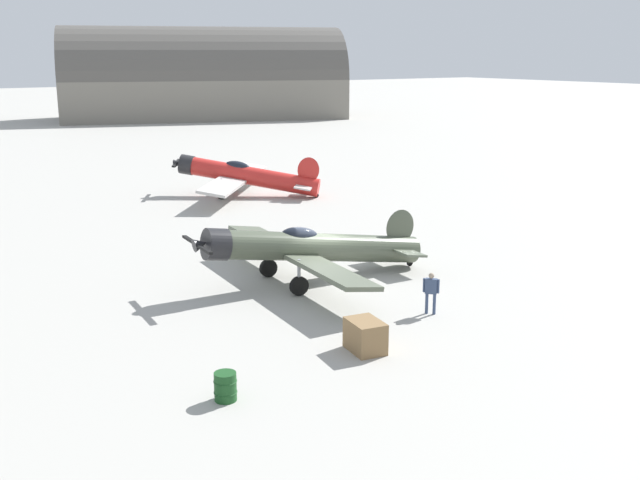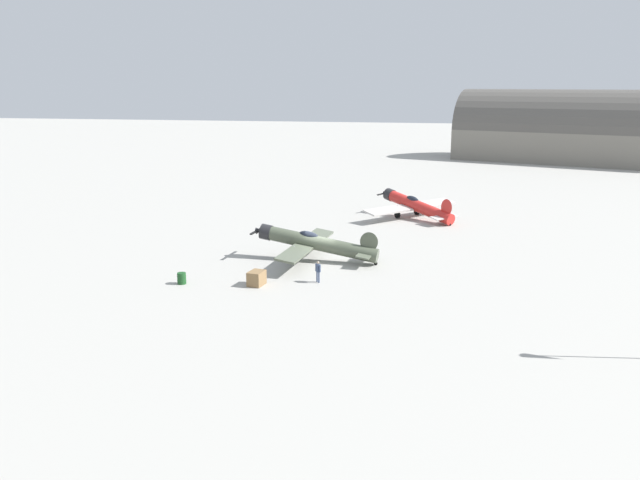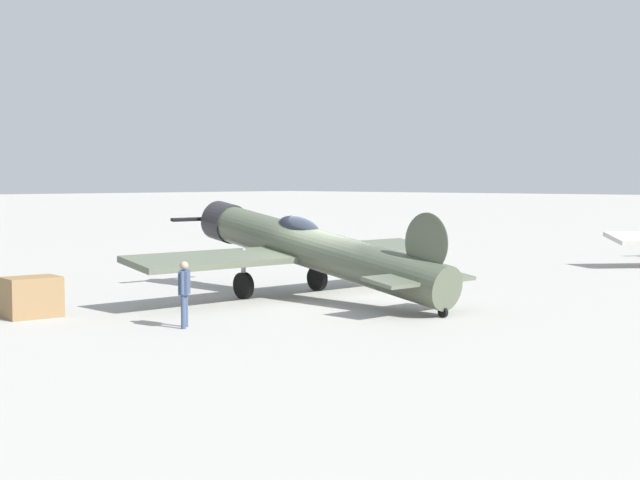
% 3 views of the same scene
% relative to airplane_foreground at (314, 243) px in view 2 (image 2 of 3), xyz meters
% --- Properties ---
extents(ground_plane, '(400.00, 400.00, 0.00)m').
position_rel_airplane_foreground_xyz_m(ground_plane, '(0.04, 0.52, -1.52)').
color(ground_plane, '#A8A59E').
extents(airplane_foreground, '(11.45, 10.79, 2.89)m').
position_rel_airplane_foreground_xyz_m(airplane_foreground, '(0.00, 0.00, 0.00)').
color(airplane_foreground, '#4C5442').
rests_on(airplane_foreground, ground_plane).
extents(airplane_mid_apron, '(10.77, 10.10, 2.86)m').
position_rel_airplane_foreground_xyz_m(airplane_mid_apron, '(-19.71, 7.11, -0.11)').
color(airplane_mid_apron, red).
rests_on(airplane_mid_apron, ground_plane).
extents(ground_crew_mechanic, '(0.50, 0.46, 1.62)m').
position_rel_airplane_foreground_xyz_m(ground_crew_mechanic, '(6.06, 1.61, -0.54)').
color(ground_crew_mechanic, '#384766').
rests_on(ground_crew_mechanic, ground_plane).
extents(equipment_crate, '(1.52, 1.19, 1.06)m').
position_rel_airplane_foreground_xyz_m(equipment_crate, '(7.69, -2.67, -0.99)').
color(equipment_crate, olive).
rests_on(equipment_crate, ground_plane).
extents(fuel_drum, '(0.68, 0.68, 0.84)m').
position_rel_airplane_foreground_xyz_m(fuel_drum, '(8.49, -8.21, -1.10)').
color(fuel_drum, '#19471E').
rests_on(fuel_drum, ground_plane).
extents(distant_hangar, '(27.62, 43.55, 15.26)m').
position_rel_airplane_foreground_xyz_m(distant_hangar, '(-79.76, 31.87, 3.44)').
color(distant_hangar, slate).
rests_on(distant_hangar, ground_plane).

